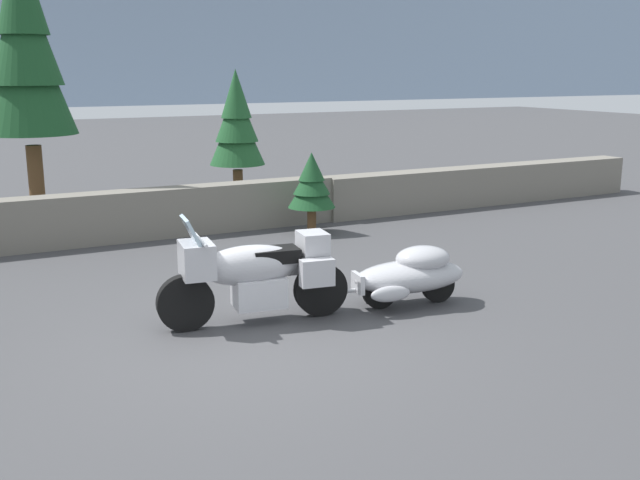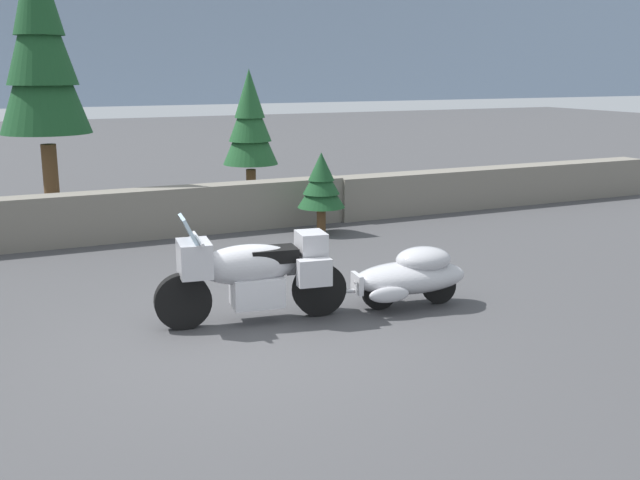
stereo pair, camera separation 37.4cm
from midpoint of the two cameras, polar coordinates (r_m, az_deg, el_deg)
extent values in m
plane|color=#424244|center=(8.42, -6.84, -7.71)|extent=(80.00, 80.00, 0.00)
cube|color=slate|center=(13.59, -15.44, 1.78)|extent=(8.00, 0.50, 0.88)
cube|color=slate|center=(17.08, 11.83, 4.12)|extent=(8.00, 0.59, 0.85)
cylinder|color=black|center=(8.78, -11.44, -4.73)|extent=(0.67, 0.23, 0.66)
cylinder|color=black|center=(9.13, -1.13, -3.77)|extent=(0.67, 0.23, 0.66)
cube|color=silver|center=(8.92, -5.87, -3.92)|extent=(0.65, 0.52, 0.36)
ellipsoid|color=#B2B2B7|center=(8.80, -6.55, -1.93)|extent=(1.25, 0.60, 0.48)
cube|color=#B2B2B7|center=(8.66, -10.60, -1.49)|extent=(0.43, 0.56, 0.40)
cube|color=#9EB7C6|center=(8.58, -11.02, 0.62)|extent=(0.25, 0.46, 0.34)
cube|color=black|center=(8.85, -4.68, -1.14)|extent=(0.60, 0.43, 0.16)
cube|color=#B2B2B7|center=(8.96, -1.76, -0.28)|extent=(0.37, 0.44, 0.28)
cube|color=#B2B2B7|center=(8.73, -1.45, -2.51)|extent=(0.42, 0.21, 0.32)
cube|color=#B2B2B7|center=(9.29, -2.61, -1.58)|extent=(0.42, 0.21, 0.32)
cylinder|color=silver|center=(8.62, -10.34, 0.01)|extent=(0.14, 0.70, 0.04)
cylinder|color=silver|center=(8.71, -11.18, -3.14)|extent=(0.26, 0.10, 0.54)
cylinder|color=black|center=(9.44, 3.44, -3.94)|extent=(0.45, 0.16, 0.44)
cylinder|color=black|center=(9.78, 7.90, -3.44)|extent=(0.45, 0.16, 0.44)
ellipsoid|color=#B2B2B7|center=(9.55, 5.73, -2.77)|extent=(1.58, 0.88, 0.40)
ellipsoid|color=#B2B2B7|center=(9.57, 6.74, -1.40)|extent=(0.79, 0.65, 0.32)
cube|color=silver|center=(9.29, 1.76, -3.30)|extent=(0.10, 0.33, 0.24)
ellipsoid|color=#B2B2B7|center=(9.14, 4.23, -4.13)|extent=(0.53, 0.21, 0.20)
ellipsoid|color=#B2B2B7|center=(9.70, 2.70, -3.09)|extent=(0.53, 0.21, 0.20)
cylinder|color=silver|center=(9.18, -0.52, -4.07)|extent=(0.70, 0.15, 0.05)
cylinder|color=brown|center=(15.24, -21.45, 3.81)|extent=(0.29, 0.29, 1.56)
cone|color=#194723|center=(15.08, -22.15, 12.16)|extent=(1.68, 1.68, 2.47)
cone|color=#194723|center=(15.11, -22.40, 14.97)|extent=(1.30, 1.30, 2.16)
cylinder|color=brown|center=(16.21, -6.92, 3.84)|extent=(0.21, 0.21, 0.86)
cone|color=#1E5128|center=(16.06, -7.03, 8.13)|extent=(1.17, 1.17, 1.35)
cone|color=#1E5128|center=(16.04, -7.07, 9.58)|extent=(0.91, 0.91, 1.18)
cone|color=#1E5128|center=(16.02, -7.11, 11.04)|extent=(0.64, 0.64, 1.01)
cylinder|color=brown|center=(13.73, -1.42, 1.40)|extent=(0.17, 0.17, 0.43)
cone|color=#194723|center=(13.62, -1.43, 3.92)|extent=(0.87, 0.87, 0.68)
cone|color=#194723|center=(13.59, -1.43, 4.78)|extent=(0.67, 0.67, 0.60)
cone|color=#194723|center=(13.56, -1.44, 5.64)|extent=(0.48, 0.48, 0.51)
camera|label=1|loc=(0.19, -91.14, -0.26)|focal=41.97mm
camera|label=2|loc=(0.19, 88.86, 0.26)|focal=41.97mm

